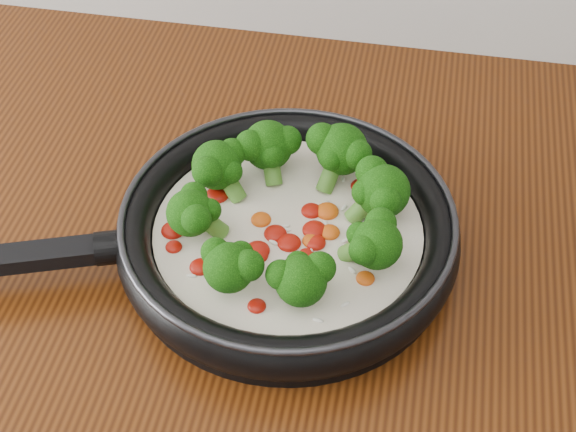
# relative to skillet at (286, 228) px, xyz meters

# --- Properties ---
(skillet) EXTENTS (0.53, 0.41, 0.09)m
(skillet) POSITION_rel_skillet_xyz_m (0.00, 0.00, 0.00)
(skillet) COLOR black
(skillet) RESTS_ON counter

